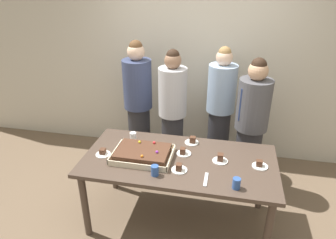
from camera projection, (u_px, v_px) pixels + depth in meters
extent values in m
plane|color=brown|center=(178.00, 219.00, 3.38)|extent=(12.00, 12.00, 0.00)
cube|color=beige|center=(201.00, 50.00, 4.14)|extent=(8.00, 0.12, 3.00)
cube|color=#47382D|center=(179.00, 161.00, 3.05)|extent=(1.90, 0.94, 0.04)
cylinder|color=#47382D|center=(85.00, 205.00, 3.04)|extent=(0.07, 0.07, 0.75)
cylinder|color=#47382D|center=(268.00, 233.00, 2.71)|extent=(0.07, 0.07, 0.75)
cylinder|color=#47382D|center=(113.00, 162.00, 3.73)|extent=(0.07, 0.07, 0.75)
cylinder|color=#47382D|center=(262.00, 180.00, 3.40)|extent=(0.07, 0.07, 0.75)
cube|color=beige|center=(143.00, 157.00, 3.07)|extent=(0.59, 0.43, 0.01)
cube|color=beige|center=(137.00, 166.00, 2.87)|extent=(0.59, 0.01, 0.05)
cube|color=beige|center=(148.00, 144.00, 3.24)|extent=(0.59, 0.01, 0.05)
cube|color=beige|center=(115.00, 151.00, 3.11)|extent=(0.01, 0.43, 0.05)
cube|color=beige|center=(171.00, 157.00, 3.00)|extent=(0.01, 0.43, 0.05)
cube|color=#4C2D1E|center=(143.00, 153.00, 3.05)|extent=(0.52, 0.36, 0.08)
sphere|color=orange|center=(142.00, 156.00, 2.90)|extent=(0.03, 0.03, 0.03)
sphere|color=yellow|center=(140.00, 142.00, 3.14)|extent=(0.03, 0.03, 0.03)
sphere|color=purple|center=(157.00, 152.00, 2.97)|extent=(0.03, 0.03, 0.03)
sphere|color=red|center=(154.00, 143.00, 3.13)|extent=(0.03, 0.03, 0.03)
cylinder|color=white|center=(220.00, 161.00, 3.00)|extent=(0.15, 0.15, 0.01)
cube|color=#4C2D1E|center=(220.00, 157.00, 2.99)|extent=(0.06, 0.06, 0.07)
cylinder|color=white|center=(103.00, 154.00, 3.11)|extent=(0.15, 0.15, 0.01)
cube|color=#4C2D1E|center=(103.00, 151.00, 3.10)|extent=(0.05, 0.06, 0.05)
cylinder|color=white|center=(184.00, 153.00, 3.12)|extent=(0.15, 0.15, 0.01)
cube|color=#4C2D1E|center=(183.00, 151.00, 3.10)|extent=(0.05, 0.06, 0.06)
cylinder|color=white|center=(192.00, 143.00, 3.32)|extent=(0.15, 0.15, 0.01)
cube|color=#4C2D1E|center=(193.00, 140.00, 3.30)|extent=(0.06, 0.06, 0.07)
cylinder|color=white|center=(179.00, 170.00, 2.86)|extent=(0.15, 0.15, 0.01)
cube|color=#4C2D1E|center=(179.00, 167.00, 2.84)|extent=(0.05, 0.06, 0.07)
cylinder|color=white|center=(260.00, 166.00, 2.92)|extent=(0.15, 0.15, 0.01)
cube|color=#4C2D1E|center=(259.00, 163.00, 2.91)|extent=(0.06, 0.05, 0.06)
cylinder|color=#2D5199|center=(155.00, 171.00, 2.78)|extent=(0.07, 0.07, 0.10)
cylinder|color=#2D5199|center=(236.00, 183.00, 2.61)|extent=(0.07, 0.07, 0.10)
cylinder|color=white|center=(133.00, 137.00, 3.34)|extent=(0.07, 0.07, 0.10)
cube|color=silver|center=(206.00, 179.00, 2.74)|extent=(0.03, 0.20, 0.01)
cylinder|color=#28282D|center=(247.00, 157.00, 3.77)|extent=(0.30, 0.30, 0.81)
cylinder|color=#4C4C51|center=(254.00, 105.00, 3.47)|extent=(0.38, 0.38, 0.59)
cube|color=navy|center=(241.00, 105.00, 3.38)|extent=(0.04, 0.02, 0.38)
sphere|color=tan|center=(258.00, 71.00, 3.29)|extent=(0.22, 0.22, 0.22)
sphere|color=black|center=(259.00, 65.00, 3.27)|extent=(0.17, 0.17, 0.17)
cylinder|color=#28282D|center=(172.00, 146.00, 3.92)|extent=(0.27, 0.27, 0.89)
cylinder|color=#B2B2B7|center=(173.00, 92.00, 3.60)|extent=(0.34, 0.34, 0.58)
sphere|color=#8C664C|center=(173.00, 60.00, 3.44)|extent=(0.19, 0.19, 0.19)
sphere|color=black|center=(173.00, 56.00, 3.41)|extent=(0.15, 0.15, 0.15)
cylinder|color=#28282D|center=(140.00, 134.00, 4.26)|extent=(0.30, 0.30, 0.84)
cylinder|color=#384266|center=(137.00, 84.00, 3.94)|extent=(0.37, 0.37, 0.64)
sphere|color=beige|center=(136.00, 52.00, 3.76)|extent=(0.22, 0.22, 0.22)
sphere|color=brown|center=(136.00, 47.00, 3.73)|extent=(0.17, 0.17, 0.17)
cylinder|color=#28282D|center=(218.00, 139.00, 4.14)|extent=(0.29, 0.29, 0.84)
cylinder|color=#93ADCC|center=(222.00, 89.00, 3.83)|extent=(0.36, 0.36, 0.60)
sphere|color=beige|center=(224.00, 58.00, 3.66)|extent=(0.20, 0.20, 0.20)
sphere|color=olive|center=(225.00, 53.00, 3.63)|extent=(0.16, 0.16, 0.16)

